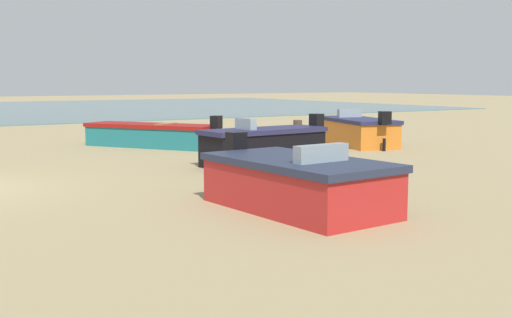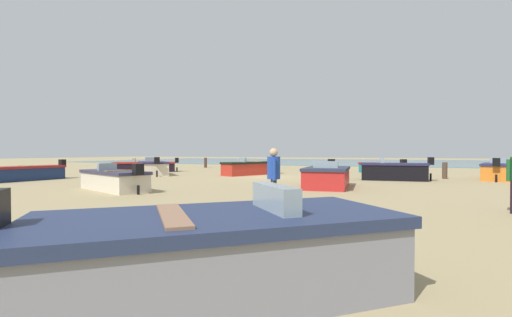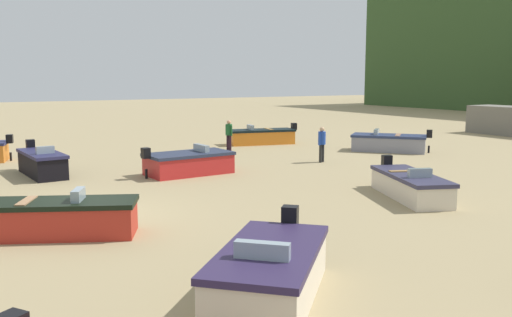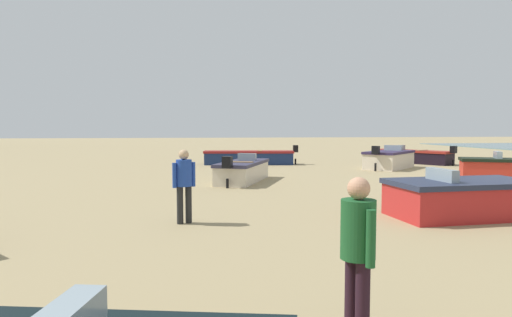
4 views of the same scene
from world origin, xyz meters
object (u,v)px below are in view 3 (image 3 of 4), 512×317
boat_orange_3 (261,136)px  boat_grey_0 (389,143)px  boat_red_8 (189,163)px  boat_cream_10 (410,185)px  boat_red_4 (48,218)px  boat_black_1 (42,163)px  beach_walker_distant (322,141)px  beach_walker_foreground (229,133)px  boat_cream_9 (270,272)px

boat_orange_3 → boat_grey_0: bearing=-133.5°
boat_red_8 → boat_cream_10: size_ratio=0.92×
boat_orange_3 → boat_red_4: bearing=145.8°
boat_black_1 → boat_cream_10: 13.96m
boat_red_8 → beach_walker_distant: 6.49m
beach_walker_foreground → beach_walker_distant: 5.99m
boat_red_4 → beach_walker_distant: size_ratio=2.68×
boat_black_1 → beach_walker_foreground: (-2.85, 9.81, 0.47)m
beach_walker_foreground → boat_cream_10: bearing=-12.1°
boat_black_1 → boat_orange_3: bearing=-165.3°
boat_black_1 → boat_orange_3: boat_black_1 is taller
boat_orange_3 → boat_cream_9: (19.22, -11.43, 0.02)m
boat_cream_10 → boat_red_8: bearing=-38.4°
boat_grey_0 → beach_walker_foreground: (-4.53, -7.07, 0.50)m
boat_red_4 → boat_cream_9: 6.45m
boat_cream_10 → beach_walker_distant: beach_walker_distant is taller
boat_red_4 → beach_walker_foreground: size_ratio=2.68×
boat_cream_10 → beach_walker_distant: bearing=-84.0°
boat_orange_3 → beach_walker_distant: bearing=-176.9°
boat_red_4 → boat_cream_9: bearing=49.7°
boat_red_8 → boat_black_1: bearing=-121.3°
boat_orange_3 → beach_walker_foreground: 3.37m
boat_grey_0 → boat_black_1: size_ratio=1.06×
boat_black_1 → beach_walker_distant: (2.87, 11.56, 0.47)m
boat_red_4 → beach_walker_foreground: (-11.78, 11.12, 0.50)m
boat_red_4 → boat_cream_9: boat_cream_9 is taller
boat_cream_10 → beach_walker_foreground: size_ratio=2.49×
boat_black_1 → boat_red_4: 9.03m
boat_cream_9 → beach_walker_foreground: beach_walker_foreground is taller
boat_black_1 → boat_red_8: 5.74m
boat_grey_0 → boat_black_1: bearing=133.4°
boat_red_4 → boat_grey_0: bearing=137.3°
boat_black_1 → beach_walker_distant: size_ratio=2.28×
boat_red_8 → beach_walker_foreground: bearing=135.7°
boat_grey_0 → boat_cream_9: (13.13, -15.55, 0.01)m
boat_black_1 → boat_red_8: size_ratio=1.00×
beach_walker_foreground → boat_grey_0: bearing=46.9°
boat_black_1 → boat_cream_9: boat_black_1 is taller
boat_cream_9 → boat_cream_10: 9.27m
boat_black_1 → boat_red_8: bearing=148.0°
boat_red_4 → boat_cream_9: (5.88, 2.64, 0.01)m
boat_orange_3 → boat_red_8: bearing=145.1°
boat_orange_3 → boat_red_8: boat_red_8 is taller
beach_walker_distant → boat_red_8: bearing=154.5°
boat_black_1 → boat_cream_9: bearing=90.7°
boat_grey_0 → boat_red_8: bearing=143.9°
boat_orange_3 → beach_walker_foreground: beach_walker_foreground is taller
boat_black_1 → boat_cream_10: (10.30, 9.42, -0.07)m
boat_orange_3 → boat_black_1: bearing=121.5°
boat_red_4 → beach_walker_foreground: bearing=162.2°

